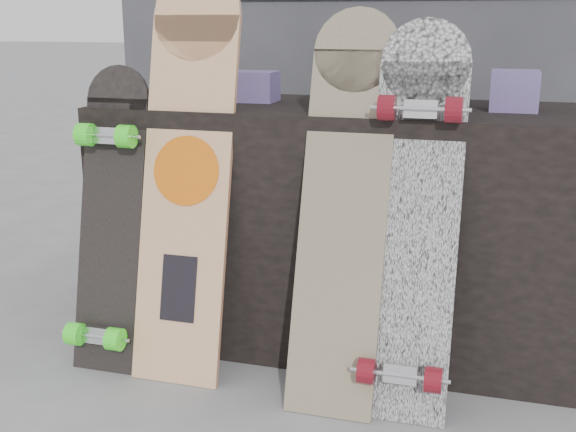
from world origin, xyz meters
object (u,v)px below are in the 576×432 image
(vendor_table, at_px, (346,226))
(longboard_geisha, at_px, (188,165))
(longboard_celtic, at_px, (345,196))
(longboard_cascadia, at_px, (414,213))
(skateboard_dark, at_px, (109,216))

(vendor_table, xyz_separation_m, longboard_geisha, (-0.43, -0.32, 0.24))
(vendor_table, relative_size, longboard_celtic, 1.45)
(longboard_cascadia, relative_size, skateboard_dark, 1.15)
(vendor_table, height_order, longboard_cascadia, longboard_cascadia)
(longboard_celtic, distance_m, skateboard_dark, 0.75)
(longboard_geisha, bearing_deg, vendor_table, 36.67)
(vendor_table, bearing_deg, skateboard_dark, -151.28)
(longboard_geisha, bearing_deg, longboard_celtic, -3.54)
(vendor_table, height_order, skateboard_dark, skateboard_dark)
(longboard_celtic, height_order, skateboard_dark, longboard_celtic)
(vendor_table, bearing_deg, longboard_geisha, -143.33)
(vendor_table, xyz_separation_m, longboard_cascadia, (0.26, -0.36, 0.16))
(vendor_table, bearing_deg, longboard_celtic, -79.29)
(longboard_geisha, distance_m, longboard_celtic, 0.50)
(longboard_geisha, height_order, longboard_celtic, longboard_geisha)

